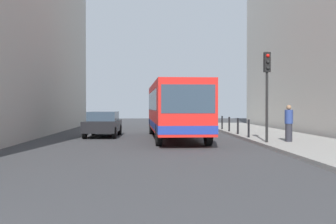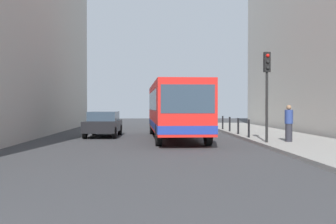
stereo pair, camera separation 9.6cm
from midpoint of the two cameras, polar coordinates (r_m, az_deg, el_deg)
name	(u,v)px [view 1 (the left image)]	position (r m, az deg, el deg)	size (l,w,h in m)	color
ground_plane	(185,142)	(20.10, 2.34, -4.31)	(80.00, 80.00, 0.00)	#38383A
sidewalk	(292,140)	(21.26, 17.03, -3.86)	(4.40, 40.00, 0.15)	gray
bus	(175,108)	(22.22, 0.86, 0.64)	(2.90, 11.10, 3.00)	red
car_beside_bus	(103,123)	(24.12, -9.28, -1.60)	(1.95, 4.44, 1.48)	black
traffic_light	(267,80)	(18.85, 13.71, 4.48)	(0.28, 0.33, 4.10)	black
bollard_near	(249,128)	(21.65, 11.23, -2.30)	(0.11, 0.11, 0.95)	black
bollard_mid	(238,126)	(24.15, 9.76, -1.97)	(0.11, 0.11, 0.95)	black
bollard_far	(229,124)	(26.66, 8.57, -1.71)	(0.11, 0.11, 0.95)	black
bollard_farthest	(222,123)	(29.18, 7.58, -1.49)	(0.11, 0.11, 0.95)	black
pedestrian_near_signal	(289,123)	(19.52, 16.60, -1.54)	(0.38, 0.38, 1.71)	#26262D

